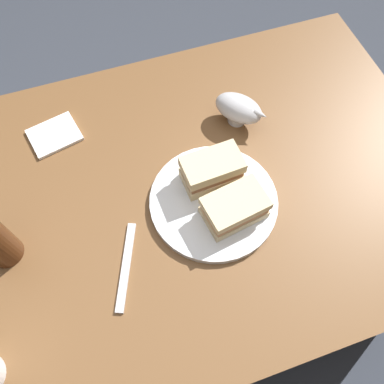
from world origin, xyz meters
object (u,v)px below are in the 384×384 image
plate (214,201)px  napkin (54,135)px  sandwich_half_left (235,208)px  sandwich_half_right (212,170)px  fork (126,266)px  gravy_boat (239,109)px

plate → napkin: size_ratio=2.46×
plate → sandwich_half_left: sandwich_half_left is taller
sandwich_half_right → napkin: size_ratio=1.15×
napkin → fork: size_ratio=0.61×
sandwich_half_left → napkin: 0.46m
fork → gravy_boat: bearing=150.2°
plate → gravy_boat: (-0.13, -0.19, 0.04)m
sandwich_half_right → fork: 0.26m
sandwich_half_right → gravy_boat: size_ratio=0.97×
plate → fork: plate is taller
plate → sandwich_half_right: size_ratio=2.14×
sandwich_half_right → gravy_boat: (-0.12, -0.14, -0.01)m
fork → plate: bearing=132.3°
plate → sandwich_half_left: 0.06m
plate → sandwich_half_left: size_ratio=2.03×
sandwich_half_right → gravy_boat: bearing=-130.3°
napkin → sandwich_half_left: bearing=134.2°
plate → napkin: bearing=-44.2°
gravy_boat → fork: bearing=37.7°
plate → gravy_boat: bearing=-124.7°
sandwich_half_right → napkin: bearing=-37.6°
plate → sandwich_half_right: sandwich_half_right is taller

